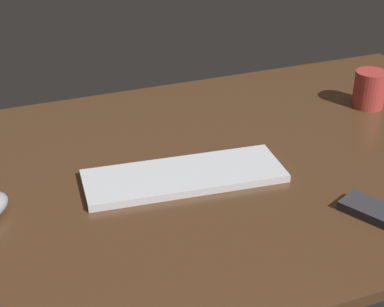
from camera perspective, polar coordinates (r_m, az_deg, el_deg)
The scene contains 3 objects.
desk at distance 118.41cm, azimuth 2.07°, elevation -1.48°, with size 140.00×84.00×2.00cm, color #4C301C.
keyboard at distance 112.82cm, azimuth -0.74°, elevation -2.10°, with size 36.98×12.80×1.40cm, color silver.
coffee_mug at distance 146.74cm, azimuth 16.25°, elevation 5.79°, with size 7.23×7.23×8.55cm, color #B23833.
Camera 1 is at (-41.85, -93.70, 60.08)cm, focal length 57.09 mm.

